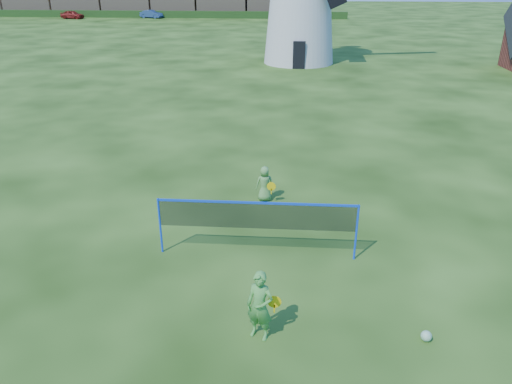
{
  "coord_description": "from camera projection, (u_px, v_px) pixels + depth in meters",
  "views": [
    {
      "loc": [
        1.03,
        -11.02,
        6.8
      ],
      "look_at": [
        0.2,
        0.5,
        1.5
      ],
      "focal_mm": 34.24,
      "sensor_mm": 36.0,
      "label": 1
    }
  ],
  "objects": [
    {
      "name": "play_ball",
      "position": [
        426.0,
        336.0,
        9.75
      ],
      "size": [
        0.22,
        0.22,
        0.22
      ],
      "primitive_type": "sphere",
      "color": "green",
      "rests_on": "ground"
    },
    {
      "name": "player_girl",
      "position": [
        260.0,
        306.0,
        9.59
      ],
      "size": [
        0.74,
        0.54,
        1.52
      ],
      "rotation": [
        0.0,
        0.0,
        -0.37
      ],
      "color": "#4A9B3E",
      "rests_on": "ground"
    },
    {
      "name": "player_boy",
      "position": [
        265.0,
        184.0,
        15.5
      ],
      "size": [
        0.67,
        0.46,
        1.15
      ],
      "rotation": [
        0.0,
        0.0,
        3.32
      ],
      "color": "#599548",
      "rests_on": "ground"
    },
    {
      "name": "ground",
      "position": [
        247.0,
        251.0,
        12.89
      ],
      "size": [
        220.0,
        220.0,
        0.0
      ],
      "primitive_type": "plane",
      "color": "black",
      "rests_on": "ground"
    },
    {
      "name": "car_right",
      "position": [
        151.0,
        14.0,
        73.25
      ],
      "size": [
        3.68,
        2.27,
        1.15
      ],
      "primitive_type": "imported",
      "rotation": [
        0.0,
        0.0,
        1.24
      ],
      "color": "navy",
      "rests_on": "ground"
    },
    {
      "name": "badminton_net",
      "position": [
        257.0,
        216.0,
        12.23
      ],
      "size": [
        5.05,
        0.05,
        1.55
      ],
      "color": "blue",
      "rests_on": "ground"
    },
    {
      "name": "car_left",
      "position": [
        72.0,
        15.0,
        72.2
      ],
      "size": [
        3.67,
        2.07,
        1.18
      ],
      "primitive_type": "imported",
      "rotation": [
        0.0,
        0.0,
        1.37
      ],
      "color": "maroon",
      "rests_on": "ground"
    },
    {
      "name": "hedge",
      "position": [
        141.0,
        14.0,
        73.95
      ],
      "size": [
        62.0,
        0.8,
        1.0
      ],
      "primitive_type": "cube",
      "color": "#193814",
      "rests_on": "ground"
    }
  ]
}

